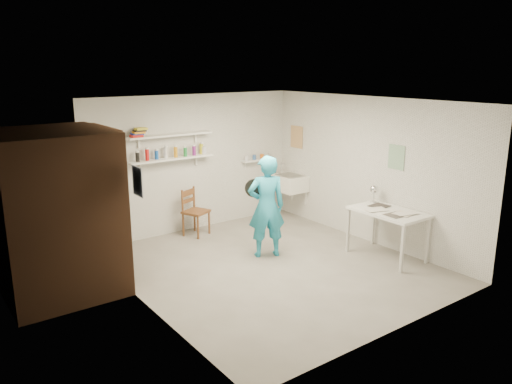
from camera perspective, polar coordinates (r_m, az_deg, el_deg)
floor at (r=7.43m, az=1.85°, el=-8.57°), size 4.00×4.50×0.02m
ceiling at (r=6.86m, az=2.01°, el=10.40°), size 4.00×4.50×0.02m
wall_back at (r=8.89m, az=-7.12°, el=3.32°), size 4.00×0.02×2.40m
wall_front at (r=5.52m, az=16.60°, el=-3.97°), size 4.00×0.02×2.40m
wall_left at (r=6.06m, az=-13.22°, el=-2.14°), size 0.02×4.50×2.40m
wall_right at (r=8.41m, az=12.77°, el=2.44°), size 0.02×4.50×2.40m
doorway_recess at (r=7.06m, az=-16.37°, el=-1.70°), size 0.02×0.90×2.00m
corridor_box at (r=6.85m, az=-21.96°, el=-2.21°), size 1.40×1.50×2.10m
door_lintel at (r=6.87m, az=-16.82°, el=6.79°), size 0.06×1.05×0.10m
door_jamb_near at (r=6.62m, az=-14.70°, el=-2.64°), size 0.06×0.10×2.00m
door_jamb_far at (r=7.53m, az=-17.55°, el=-0.81°), size 0.06×0.10×2.00m
shelf_lower at (r=8.52m, az=-9.66°, el=3.77°), size 1.50×0.22×0.03m
shelf_upper at (r=8.46m, az=-9.77°, el=6.44°), size 1.50×0.22×0.03m
ledge_shelf at (r=9.55m, az=0.25°, el=3.69°), size 0.70×0.14×0.03m
poster_left at (r=6.02m, az=-13.41°, el=1.20°), size 0.01×0.28×0.36m
poster_right_a at (r=9.59m, az=4.66°, el=6.29°), size 0.01×0.34×0.42m
poster_right_b at (r=8.00m, az=15.74°, el=3.85°), size 0.01×0.30×0.38m
belfast_sink at (r=9.52m, az=3.87°, el=1.04°), size 0.48×0.60×0.30m
man at (r=7.58m, az=1.20°, el=-1.68°), size 0.68×0.57×1.58m
wall_clock at (r=7.62m, az=-0.23°, el=0.46°), size 0.27×0.14×0.28m
wooden_chair at (r=8.68m, az=-6.88°, el=-2.26°), size 0.51×0.50×0.84m
work_table at (r=7.89m, az=14.72°, el=-4.68°), size 0.67×1.12×0.75m
desk_lamp at (r=8.14m, az=13.37°, el=0.33°), size 0.14×0.14×0.14m
spray_cans at (r=8.51m, az=-9.68°, el=4.44°), size 1.29×0.06×0.17m
book_stack at (r=8.22m, az=-13.30°, el=6.64°), size 0.26×0.14×0.14m
ledge_pots at (r=9.54m, az=0.25°, el=4.05°), size 0.48×0.07×0.09m
papers at (r=7.78m, az=14.89°, el=-1.99°), size 0.30×0.22×0.02m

